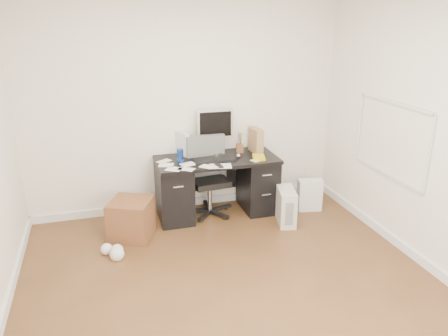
# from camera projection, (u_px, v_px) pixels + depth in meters

# --- Properties ---
(ground) EXTENTS (4.00, 4.00, 0.00)m
(ground) POSITION_uv_depth(u_px,v_px,m) (234.00, 290.00, 4.09)
(ground) COLOR #492F17
(ground) RESTS_ON ground
(room_shell) EXTENTS (4.02, 4.02, 2.71)m
(room_shell) POSITION_uv_depth(u_px,v_px,m) (238.00, 116.00, 3.57)
(room_shell) COLOR white
(room_shell) RESTS_ON ground
(desk) EXTENTS (1.50, 0.70, 0.75)m
(desk) POSITION_uv_depth(u_px,v_px,m) (217.00, 184.00, 5.53)
(desk) COLOR black
(desk) RESTS_ON ground
(loose_papers) EXTENTS (1.10, 0.60, 0.00)m
(loose_papers) POSITION_uv_depth(u_px,v_px,m) (202.00, 161.00, 5.31)
(loose_papers) COLOR silver
(loose_papers) RESTS_ON desk
(lcd_monitor) EXTENTS (0.47, 0.28, 0.58)m
(lcd_monitor) POSITION_uv_depth(u_px,v_px,m) (215.00, 131.00, 5.52)
(lcd_monitor) COLOR silver
(lcd_monitor) RESTS_ON desk
(keyboard) EXTENTS (0.50, 0.18, 0.03)m
(keyboard) POSITION_uv_depth(u_px,v_px,m) (215.00, 160.00, 5.30)
(keyboard) COLOR black
(keyboard) RESTS_ON desk
(computer_mouse) EXTENTS (0.08, 0.08, 0.06)m
(computer_mouse) POSITION_uv_depth(u_px,v_px,m) (238.00, 156.00, 5.40)
(computer_mouse) COLOR silver
(computer_mouse) RESTS_ON desk
(travel_mug) EXTENTS (0.08, 0.08, 0.17)m
(travel_mug) POSITION_uv_depth(u_px,v_px,m) (180.00, 156.00, 5.21)
(travel_mug) COLOR navy
(travel_mug) RESTS_ON desk
(white_binder) EXTENTS (0.20, 0.28, 0.30)m
(white_binder) POSITION_uv_depth(u_px,v_px,m) (182.00, 144.00, 5.49)
(white_binder) COLOR silver
(white_binder) RESTS_ON desk
(magazine_file) EXTENTS (0.16, 0.28, 0.31)m
(magazine_file) POSITION_uv_depth(u_px,v_px,m) (256.00, 140.00, 5.61)
(magazine_file) COLOR olive
(magazine_file) RESTS_ON desk
(pen_cup) EXTENTS (0.13, 0.13, 0.26)m
(pen_cup) POSITION_uv_depth(u_px,v_px,m) (240.00, 143.00, 5.59)
(pen_cup) COLOR #552D18
(pen_cup) RESTS_ON desk
(yellow_book) EXTENTS (0.21, 0.24, 0.04)m
(yellow_book) POSITION_uv_depth(u_px,v_px,m) (259.00, 157.00, 5.39)
(yellow_book) COLOR gold
(yellow_book) RESTS_ON desk
(paper_remote) EXTENTS (0.29, 0.25, 0.02)m
(paper_remote) POSITION_uv_depth(u_px,v_px,m) (221.00, 165.00, 5.13)
(paper_remote) COLOR silver
(paper_remote) RESTS_ON desk
(office_chair) EXTENTS (0.62, 0.62, 1.01)m
(office_chair) POSITION_uv_depth(u_px,v_px,m) (209.00, 177.00, 5.48)
(office_chair) COLOR #525552
(office_chair) RESTS_ON ground
(pc_tower) EXTENTS (0.29, 0.47, 0.44)m
(pc_tower) POSITION_uv_depth(u_px,v_px,m) (286.00, 206.00, 5.34)
(pc_tower) COLOR #B4ADA2
(pc_tower) RESTS_ON ground
(shopping_bag) EXTENTS (0.34, 0.27, 0.42)m
(shopping_bag) POSITION_uv_depth(u_px,v_px,m) (310.00, 195.00, 5.69)
(shopping_bag) COLOR silver
(shopping_bag) RESTS_ON ground
(wicker_basket) EXTENTS (0.60, 0.60, 0.45)m
(wicker_basket) POSITION_uv_depth(u_px,v_px,m) (131.00, 219.00, 5.00)
(wicker_basket) COLOR #502C18
(wicker_basket) RESTS_ON ground
(desk_printer) EXTENTS (0.37, 0.33, 0.19)m
(desk_printer) POSITION_uv_depth(u_px,v_px,m) (253.00, 196.00, 5.93)
(desk_printer) COLOR slate
(desk_printer) RESTS_ON ground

